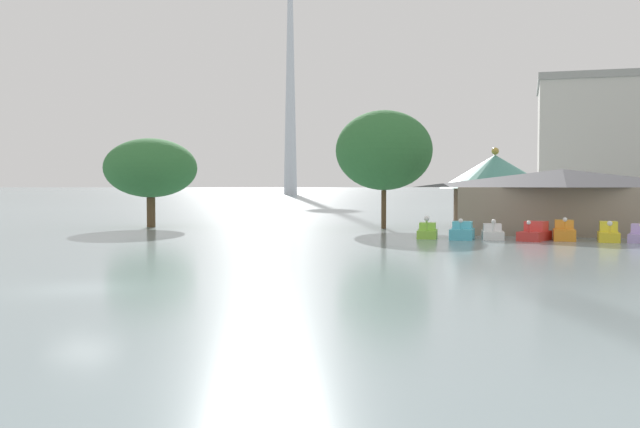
{
  "coord_description": "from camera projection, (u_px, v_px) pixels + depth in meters",
  "views": [
    {
      "loc": [
        16.01,
        -23.14,
        3.92
      ],
      "look_at": [
        4.53,
        16.34,
        2.22
      ],
      "focal_mm": 40.03,
      "sensor_mm": 36.0,
      "label": 1
    }
  ],
  "objects": [
    {
      "name": "distant_broadcast_tower",
      "position": [
        290.0,
        23.0,
        280.36
      ],
      "size": [
        8.18,
        8.18,
        165.11
      ],
      "color": "silver",
      "rests_on": "ground"
    },
    {
      "name": "pedal_boat_red",
      "position": [
        535.0,
        233.0,
        50.05
      ],
      "size": [
        2.47,
        3.33,
        1.45
      ],
      "rotation": [
        0.0,
        0.0,
        -1.9
      ],
      "color": "red",
      "rests_on": "ground"
    },
    {
      "name": "shoreline_tree_mid",
      "position": [
        384.0,
        150.0,
        63.36
      ],
      "size": [
        8.61,
        8.61,
        10.52
      ],
      "color": "brown",
      "rests_on": "ground"
    },
    {
      "name": "pedal_boat_yellow",
      "position": [
        609.0,
        234.0,
        49.09
      ],
      "size": [
        1.47,
        2.71,
        1.49
      ],
      "rotation": [
        0.0,
        0.0,
        -1.62
      ],
      "color": "yellow",
      "rests_on": "ground"
    },
    {
      "name": "background_building_block",
      "position": [
        624.0,
        145.0,
        104.9
      ],
      "size": [
        24.7,
        19.78,
        19.46
      ],
      "color": "beige",
      "rests_on": "ground"
    },
    {
      "name": "pedal_boat_white",
      "position": [
        492.0,
        233.0,
        51.35
      ],
      "size": [
        1.77,
        3.04,
        1.49
      ],
      "rotation": [
        0.0,
        0.0,
        -1.47
      ],
      "color": "white",
      "rests_on": "ground"
    },
    {
      "name": "boathouse",
      "position": [
        562.0,
        200.0,
        56.71
      ],
      "size": [
        16.98,
        8.91,
        5.15
      ],
      "color": "gray",
      "rests_on": "ground"
    },
    {
      "name": "pedal_boat_lime",
      "position": [
        427.0,
        232.0,
        52.39
      ],
      "size": [
        1.64,
        2.98,
        1.68
      ],
      "rotation": [
        0.0,
        0.0,
        -1.48
      ],
      "color": "#8CCC3F",
      "rests_on": "ground"
    },
    {
      "name": "ground_plane",
      "position": [
        84.0,
        289.0,
        26.82
      ],
      "size": [
        2000.0,
        2000.0,
        0.0
      ],
      "primitive_type": "plane",
      "color": "gray"
    },
    {
      "name": "shoreline_tree_tall_left",
      "position": [
        151.0,
        168.0,
        65.47
      ],
      "size": [
        8.49,
        8.49,
        8.17
      ],
      "color": "brown",
      "rests_on": "ground"
    },
    {
      "name": "green_roof_pavilion",
      "position": [
        495.0,
        185.0,
        67.63
      ],
      "size": [
        10.48,
        10.48,
        7.44
      ],
      "color": "brown",
      "rests_on": "ground"
    },
    {
      "name": "pedal_boat_cyan",
      "position": [
        462.0,
        232.0,
        51.11
      ],
      "size": [
        1.6,
        2.72,
        1.55
      ],
      "rotation": [
        0.0,
        0.0,
        -1.57
      ],
      "color": "#4CB7CC",
      "rests_on": "ground"
    },
    {
      "name": "pedal_boat_orange",
      "position": [
        564.0,
        232.0,
        50.1
      ],
      "size": [
        1.47,
        2.4,
        1.67
      ],
      "rotation": [
        0.0,
        0.0,
        -1.57
      ],
      "color": "orange",
      "rests_on": "ground"
    }
  ]
}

